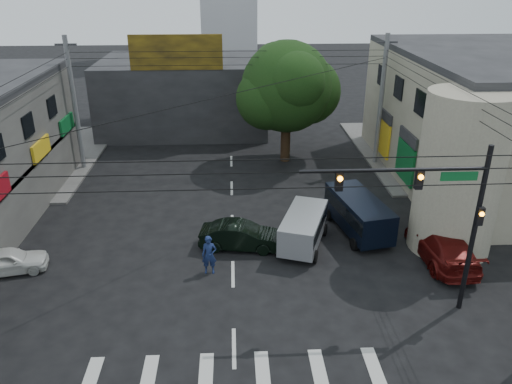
{
  "coord_description": "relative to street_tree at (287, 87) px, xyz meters",
  "views": [
    {
      "loc": [
        0.09,
        -17.74,
        13.04
      ],
      "look_at": [
        1.18,
        4.0,
        3.28
      ],
      "focal_mm": 35.0,
      "sensor_mm": 36.0,
      "label": 1
    }
  ],
  "objects": [
    {
      "name": "silver_minivan",
      "position": [
        -0.38,
        -12.55,
        -4.57
      ],
      "size": [
        5.28,
        4.38,
        1.8
      ],
      "primitive_type": null,
      "rotation": [
        0.0,
        0.0,
        1.23
      ],
      "color": "gray",
      "rests_on": "ground"
    },
    {
      "name": "ground",
      "position": [
        -4.0,
        -17.0,
        -5.47
      ],
      "size": [
        160.0,
        160.0,
        0.0
      ],
      "primitive_type": "plane",
      "color": "black",
      "rests_on": "ground"
    },
    {
      "name": "corner_column",
      "position": [
        7.0,
        -13.0,
        -1.47
      ],
      "size": [
        4.0,
        4.0,
        8.0
      ],
      "primitive_type": "cylinder",
      "color": "gray",
      "rests_on": "ground"
    },
    {
      "name": "maroon_sedan",
      "position": [
        6.16,
        -14.2,
        -4.7
      ],
      "size": [
        2.38,
        5.41,
        1.55
      ],
      "primitive_type": "imported",
      "rotation": [
        0.0,
        0.0,
        3.16
      ],
      "color": "#500D0B",
      "rests_on": "ground"
    },
    {
      "name": "billboard",
      "position": [
        -8.0,
        4.1,
        1.83
      ],
      "size": [
        7.0,
        0.3,
        2.6
      ],
      "primitive_type": "cube",
      "color": "olive",
      "rests_on": "building_far"
    },
    {
      "name": "navy_van",
      "position": [
        2.75,
        -11.24,
        -4.47
      ],
      "size": [
        5.73,
        3.84,
        2.0
      ],
      "primitive_type": null,
      "rotation": [
        0.0,
        0.0,
        1.77
      ],
      "color": "black",
      "rests_on": "ground"
    },
    {
      "name": "utility_pole_far_right",
      "position": [
        6.5,
        -1.0,
        -0.87
      ],
      "size": [
        0.32,
        0.32,
        9.2
      ],
      "primitive_type": "cylinder",
      "color": "#59595B",
      "rests_on": "ground"
    },
    {
      "name": "street_tree",
      "position": [
        0.0,
        0.0,
        0.0
      ],
      "size": [
        6.4,
        6.4,
        8.7
      ],
      "color": "black",
      "rests_on": "ground"
    },
    {
      "name": "building_far",
      "position": [
        -8.0,
        9.0,
        -2.47
      ],
      "size": [
        14.0,
        10.0,
        6.0
      ],
      "primitive_type": "cube",
      "color": "#232326",
      "rests_on": "ground"
    },
    {
      "name": "white_compact",
      "position": [
        -14.5,
        -14.28,
        -4.87
      ],
      "size": [
        2.92,
        4.15,
        1.21
      ],
      "primitive_type": "imported",
      "rotation": [
        0.0,
        0.0,
        1.79
      ],
      "color": "silver",
      "rests_on": "ground"
    },
    {
      "name": "traffic_officer",
      "position": [
        -5.08,
        -14.81,
        -4.52
      ],
      "size": [
        0.71,
        0.48,
        1.9
      ],
      "primitive_type": "imported",
      "rotation": [
        0.0,
        0.0,
        -0.02
      ],
      "color": "#16234E",
      "rests_on": "ground"
    },
    {
      "name": "dark_sedan",
      "position": [
        -3.56,
        -12.61,
        -4.79
      ],
      "size": [
        2.68,
        4.6,
        1.37
      ],
      "primitive_type": "imported",
      "rotation": [
        0.0,
        0.0,
        1.42
      ],
      "color": "black",
      "rests_on": "ground"
    },
    {
      "name": "sidewalk_far_right",
      "position": [
        14.0,
        1.0,
        -5.4
      ],
      "size": [
        16.0,
        16.0,
        0.15
      ],
      "primitive_type": "cube",
      "color": "#514F4C",
      "rests_on": "ground"
    },
    {
      "name": "utility_pole_far_left",
      "position": [
        -14.5,
        -1.0,
        -0.87
      ],
      "size": [
        0.32,
        0.32,
        9.2
      ],
      "primitive_type": "cylinder",
      "color": "#59595B",
      "rests_on": "ground"
    },
    {
      "name": "building_right",
      "position": [
        14.0,
        -4.0,
        -1.47
      ],
      "size": [
        14.0,
        18.0,
        8.0
      ],
      "primitive_type": "cube",
      "color": "gray",
      "rests_on": "ground"
    },
    {
      "name": "traffic_gantry",
      "position": [
        3.82,
        -18.0,
        -0.64
      ],
      "size": [
        7.1,
        0.35,
        7.2
      ],
      "color": "black",
      "rests_on": "ground"
    }
  ]
}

